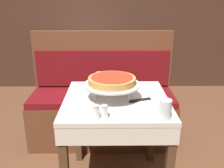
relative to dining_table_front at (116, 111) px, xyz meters
The scene contains 12 objects.
dining_table_front is the anchor object (origin of this frame).
dining_table_rear 1.74m from the dining_table_front, 101.34° to the left, with size 0.66×0.66×0.73m.
booth_bench 0.76m from the dining_table_front, 99.46° to the left, with size 1.38×0.50×1.06m.
back_wall_panel 2.32m from the dining_table_front, 90.00° to the left, with size 6.00×0.04×2.40m, color #3D2319.
pizza_pan_stand 0.20m from the dining_table_front, 152.32° to the right, with size 0.37×0.37×0.11m.
deep_dish_pizza 0.24m from the dining_table_front, 152.32° to the right, with size 0.31×0.31×0.05m.
pizza_server 0.24m from the dining_table_front, ahead, with size 0.27×0.14×0.01m.
water_glass_near 0.43m from the dining_table_front, 47.53° to the right, with size 0.07×0.07×0.11m.
salt_shaker 0.34m from the dining_table_front, 112.45° to the right, with size 0.04×0.04×0.08m.
pepper_shaker 0.33m from the dining_table_front, 104.17° to the right, with size 0.04×0.04×0.08m.
napkin_holder 0.35m from the dining_table_front, 107.50° to the left, with size 0.10×0.05×0.09m.
condiment_caddy 1.76m from the dining_table_front, 98.95° to the left, with size 0.14×0.14×0.14m.
Camera 1 is at (-0.04, -1.57, 1.38)m, focal length 40.00 mm.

